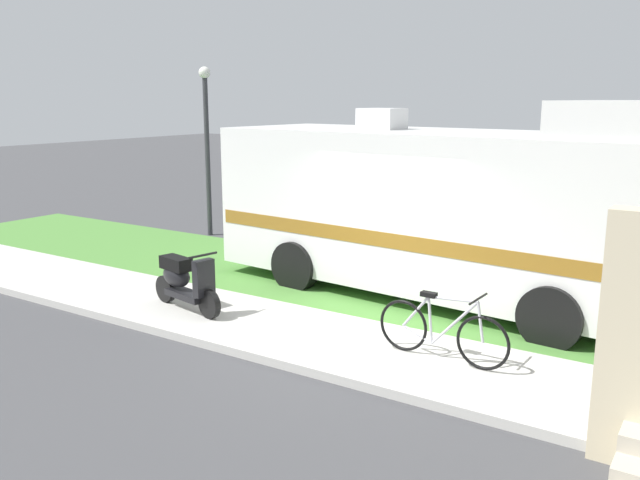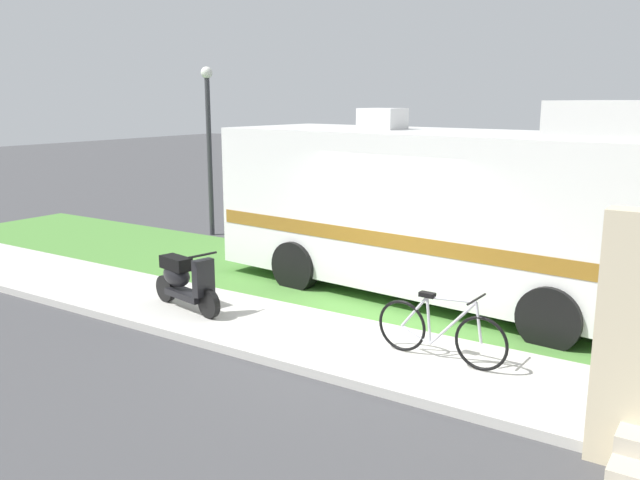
{
  "view_description": "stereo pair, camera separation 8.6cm",
  "coord_description": "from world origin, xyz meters",
  "views": [
    {
      "loc": [
        4.64,
        -8.47,
        3.35
      ],
      "look_at": [
        -1.05,
        0.3,
        1.1
      ],
      "focal_mm": 37.08,
      "sensor_mm": 36.0,
      "label": 1
    },
    {
      "loc": [
        4.71,
        -8.42,
        3.35
      ],
      "look_at": [
        -1.05,
        0.3,
        1.1
      ],
      "focal_mm": 37.08,
      "sensor_mm": 36.0,
      "label": 2
    }
  ],
  "objects": [
    {
      "name": "grass_strip",
      "position": [
        0.0,
        1.5,
        0.04
      ],
      "size": [
        24.0,
        3.4,
        0.08
      ],
      "color": "#4C8438",
      "rests_on": "ground"
    },
    {
      "name": "scooter",
      "position": [
        -2.52,
        -1.33,
        0.58
      ],
      "size": [
        1.6,
        0.6,
        0.97
      ],
      "color": "black",
      "rests_on": "ground"
    },
    {
      "name": "bicycle",
      "position": [
        1.65,
        -1.07,
        0.5
      ],
      "size": [
        1.77,
        0.52,
        0.9
      ],
      "color": "black",
      "rests_on": "ground"
    },
    {
      "name": "street_lamp_post",
      "position": [
        -6.47,
        3.6,
        2.49
      ],
      "size": [
        0.28,
        0.28,
        4.09
      ],
      "color": "#333338",
      "rests_on": "ground"
    },
    {
      "name": "motorhome_rv",
      "position": [
        0.48,
        1.77,
        1.57
      ],
      "size": [
        7.92,
        3.21,
        3.32
      ],
      "color": "silver",
      "rests_on": "ground"
    },
    {
      "name": "sidewalk",
      "position": [
        0.0,
        -1.2,
        0.06
      ],
      "size": [
        24.0,
        2.0,
        0.12
      ],
      "color": "beige",
      "rests_on": "ground"
    },
    {
      "name": "ground_plane",
      "position": [
        0.0,
        0.0,
        0.0
      ],
      "size": [
        80.0,
        80.0,
        0.0
      ],
      "primitive_type": "plane",
      "color": "#424244"
    }
  ]
}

